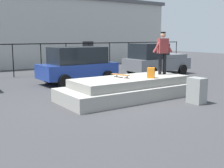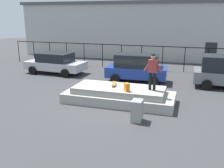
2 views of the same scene
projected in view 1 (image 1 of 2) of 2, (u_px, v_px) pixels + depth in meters
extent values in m
plane|color=#38383A|center=(118.00, 99.00, 11.08)|extent=(60.00, 60.00, 0.00)
cube|color=#9E9B93|center=(130.00, 92.00, 11.20)|extent=(5.66, 2.28, 0.49)
cube|color=gray|center=(130.00, 81.00, 11.13)|extent=(4.64, 1.87, 0.32)
cylinder|color=black|center=(165.00, 64.00, 12.00)|extent=(0.14, 0.14, 0.89)
cylinder|color=black|center=(160.00, 64.00, 11.92)|extent=(0.14, 0.14, 0.89)
cube|color=maroon|center=(163.00, 46.00, 11.84)|extent=(0.47, 0.32, 0.62)
cylinder|color=maroon|center=(168.00, 46.00, 11.94)|extent=(0.42, 0.17, 0.57)
cylinder|color=maroon|center=(157.00, 46.00, 11.73)|extent=(0.42, 0.17, 0.57)
sphere|color=tan|center=(163.00, 35.00, 11.76)|extent=(0.22, 0.22, 0.22)
cylinder|color=black|center=(163.00, 32.00, 11.75)|extent=(0.25, 0.25, 0.05)
cube|color=brown|center=(120.00, 75.00, 11.08)|extent=(0.38, 0.86, 0.02)
cylinder|color=silver|center=(117.00, 76.00, 11.35)|extent=(0.04, 0.06, 0.06)
cylinder|color=silver|center=(113.00, 76.00, 11.20)|extent=(0.04, 0.06, 0.06)
cylinder|color=silver|center=(127.00, 77.00, 10.98)|extent=(0.04, 0.06, 0.06)
cylinder|color=silver|center=(124.00, 78.00, 10.84)|extent=(0.04, 0.06, 0.06)
cube|color=orange|center=(151.00, 73.00, 10.91)|extent=(0.33, 0.34, 0.40)
cube|color=navy|center=(78.00, 70.00, 14.68)|extent=(4.08, 1.91, 0.71)
cube|color=black|center=(78.00, 55.00, 14.55)|extent=(2.87, 1.65, 0.84)
cylinder|color=black|center=(49.00, 77.00, 14.70)|extent=(0.65, 0.25, 0.64)
cylinder|color=black|center=(65.00, 81.00, 13.31)|extent=(0.65, 0.25, 0.64)
cylinder|color=black|center=(89.00, 73.00, 16.17)|extent=(0.65, 0.25, 0.64)
cylinder|color=black|center=(107.00, 77.00, 14.78)|extent=(0.65, 0.25, 0.64)
cube|color=slate|center=(157.00, 64.00, 18.09)|extent=(4.19, 1.95, 0.72)
cube|color=black|center=(149.00, 51.00, 17.55)|extent=(1.89, 1.79, 0.93)
cube|color=slate|center=(167.00, 56.00, 18.48)|extent=(1.89, 1.85, 0.24)
cylinder|color=black|center=(131.00, 69.00, 18.23)|extent=(0.64, 0.22, 0.64)
cylinder|color=black|center=(152.00, 72.00, 16.63)|extent=(0.64, 0.22, 0.64)
cylinder|color=black|center=(161.00, 67.00, 19.68)|extent=(0.64, 0.22, 0.64)
cylinder|color=black|center=(182.00, 70.00, 18.07)|extent=(0.64, 0.22, 0.64)
cube|color=gray|center=(197.00, 91.00, 10.22)|extent=(0.44, 0.60, 0.93)
cylinder|color=black|center=(13.00, 61.00, 16.77)|extent=(0.06, 0.06, 1.99)
cylinder|color=black|center=(41.00, 59.00, 17.71)|extent=(0.06, 0.06, 1.99)
cylinder|color=black|center=(66.00, 58.00, 18.66)|extent=(0.06, 0.06, 1.99)
cylinder|color=black|center=(89.00, 57.00, 19.61)|extent=(0.06, 0.06, 1.99)
cylinder|color=black|center=(110.00, 56.00, 20.56)|extent=(0.06, 0.06, 1.99)
cylinder|color=black|center=(128.00, 55.00, 21.51)|extent=(0.06, 0.06, 1.99)
cylinder|color=black|center=(146.00, 55.00, 22.45)|extent=(0.06, 0.06, 1.99)
cylinder|color=black|center=(162.00, 54.00, 23.40)|extent=(0.06, 0.06, 1.99)
cylinder|color=black|center=(176.00, 53.00, 24.35)|extent=(0.06, 0.06, 1.99)
cube|color=black|center=(40.00, 44.00, 17.56)|extent=(24.00, 0.04, 0.06)
cube|color=#B2B2AD|center=(9.00, 33.00, 23.23)|extent=(27.80, 6.35, 5.39)
cube|color=#262628|center=(88.00, 53.00, 23.98)|extent=(1.00, 0.06, 2.00)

